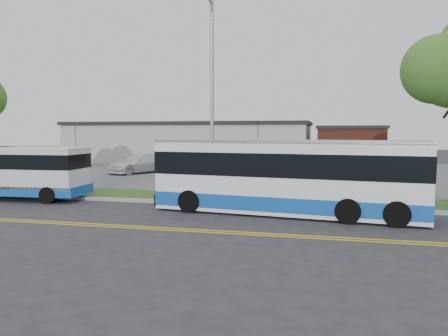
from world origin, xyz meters
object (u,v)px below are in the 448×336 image
(pedestrian, at_px, (13,171))
(shuttle_bus, at_px, (30,172))
(streetlight_near, at_px, (212,93))
(parked_car_b, at_px, (139,163))
(parked_car_a, at_px, (202,166))
(transit_bus, at_px, (286,177))

(pedestrian, bearing_deg, shuttle_bus, 116.54)
(streetlight_near, relative_size, pedestrian, 5.07)
(parked_car_b, bearing_deg, shuttle_bus, -59.76)
(shuttle_bus, xyz_separation_m, pedestrian, (-3.72, 3.37, -0.34))
(parked_car_a, bearing_deg, shuttle_bus, -111.41)
(transit_bus, bearing_deg, parked_car_a, 127.21)
(shuttle_bus, bearing_deg, parked_car_a, 62.00)
(shuttle_bus, relative_size, transit_bus, 0.62)
(streetlight_near, bearing_deg, parked_car_b, 128.97)
(streetlight_near, relative_size, transit_bus, 0.86)
(streetlight_near, relative_size, parked_car_b, 1.84)
(transit_bus, height_order, parked_car_b, transit_bus)
(streetlight_near, height_order, parked_car_a, streetlight_near)
(shuttle_bus, bearing_deg, pedestrian, 134.82)
(pedestrian, height_order, parked_car_b, pedestrian)
(streetlight_near, xyz_separation_m, shuttle_bus, (-8.73, -2.09, -3.86))
(transit_bus, height_order, parked_car_a, transit_bus)
(pedestrian, bearing_deg, parked_car_a, -159.20)
(shuttle_bus, height_order, transit_bus, transit_bus)
(streetlight_near, xyz_separation_m, pedestrian, (-12.45, 1.27, -4.20))
(transit_bus, xyz_separation_m, parked_car_a, (-7.26, 12.42, -0.63))
(streetlight_near, bearing_deg, transit_bus, -36.48)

